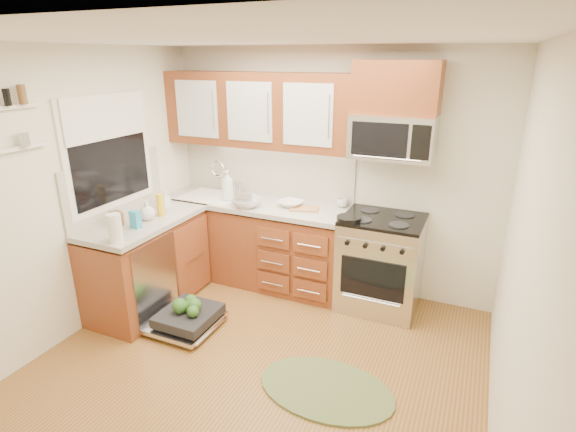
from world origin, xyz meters
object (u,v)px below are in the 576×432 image
at_px(stock_pot, 243,202).
at_px(bowl_a, 291,204).
at_px(upper_cabinets, 258,110).
at_px(microwave, 393,137).
at_px(dishwasher, 185,319).
at_px(rug, 326,389).
at_px(paper_towel_roll, 115,228).
at_px(bowl_b, 246,203).
at_px(range, 380,263).
at_px(skillet, 349,219).
at_px(cup, 342,203).
at_px(sink, 212,207).
at_px(cutting_board, 304,209).

relative_size(stock_pot, bowl_a, 0.80).
xyz_separation_m(upper_cabinets, microwave, (1.41, -0.02, -0.18)).
height_order(microwave, dishwasher, microwave).
bearing_deg(stock_pot, rug, -41.46).
distance_m(paper_towel_roll, bowl_a, 1.75).
bearing_deg(bowl_b, paper_towel_roll, -112.91).
bearing_deg(rug, stock_pot, 138.54).
height_order(rug, bowl_a, bowl_a).
bearing_deg(range, microwave, 90.00).
xyz_separation_m(upper_cabinets, skillet, (1.12, -0.37, -0.90)).
bearing_deg(dishwasher, microwave, 39.07).
distance_m(rug, stock_pot, 2.05).
bearing_deg(microwave, cup, 168.23).
bearing_deg(rug, microwave, 87.49).
bearing_deg(upper_cabinets, cup, 4.64).
height_order(rug, cup, cup).
relative_size(upper_cabinets, sink, 3.31).
xyz_separation_m(stock_pot, paper_towel_roll, (-0.52, -1.25, 0.07)).
distance_m(rug, bowl_a, 1.92).
bearing_deg(dishwasher, cup, 51.86).
height_order(dishwasher, cup, cup).
bearing_deg(paper_towel_roll, upper_cabinets, 71.74).
height_order(upper_cabinets, paper_towel_roll, upper_cabinets).
bearing_deg(bowl_a, paper_towel_roll, -123.03).
bearing_deg(paper_towel_roll, bowl_b, 67.09).
relative_size(microwave, skillet, 3.30).
bearing_deg(skillet, dishwasher, -144.20).
bearing_deg(sink, skillet, -7.30).
distance_m(microwave, bowl_a, 1.23).
height_order(dishwasher, bowl_a, bowl_a).
bearing_deg(sink, bowl_a, 1.76).
bearing_deg(cup, stock_pot, -156.08).
height_order(range, skillet, skillet).
distance_m(bowl_b, cup, 1.00).
xyz_separation_m(dishwasher, cup, (1.06, 1.35, 0.87)).
xyz_separation_m(cutting_board, bowl_b, (-0.58, -0.17, 0.04)).
height_order(microwave, bowl_a, microwave).
height_order(upper_cabinets, bowl_a, upper_cabinets).
xyz_separation_m(sink, paper_towel_roll, (0.00, -1.44, 0.25)).
bearing_deg(range, stock_pot, -172.17).
relative_size(rug, cutting_board, 3.70).
height_order(dishwasher, stock_pot, stock_pot).
relative_size(range, bowl_b, 3.16).
relative_size(stock_pot, cup, 1.68).
distance_m(upper_cabinets, microwave, 1.42).
distance_m(dishwasher, bowl_a, 1.54).
height_order(upper_cabinets, bowl_b, upper_cabinets).
bearing_deg(cup, paper_towel_roll, -131.04).
distance_m(skillet, bowl_b, 1.12).
height_order(microwave, paper_towel_roll, microwave).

